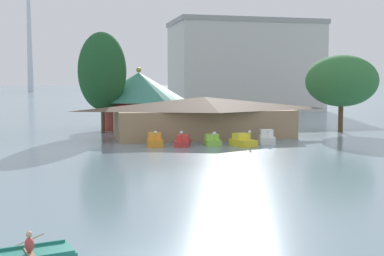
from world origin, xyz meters
The scene contains 10 objects.
pedal_boat_orange centered at (5.33, 32.62, 0.55)m, with size 1.67×2.32×1.66m.
pedal_boat_red centered at (8.12, 32.28, 0.44)m, with size 2.21×3.05×1.63m.
pedal_boat_lime centered at (11.14, 31.99, 0.46)m, with size 1.68×2.46×1.50m.
pedal_boat_yellow centered at (13.94, 30.72, 0.51)m, with size 2.37×3.03×1.68m.
pedal_boat_white centered at (17.15, 32.29, 0.56)m, with size 2.25×3.10×1.59m.
boathouse centered at (12.15, 38.99, 2.47)m, with size 21.59×8.63×4.71m.
green_roof_pavilion centered at (6.50, 51.86, 4.51)m, with size 13.53×13.53×8.38m.
shoreline_tree_mid centered at (1.37, 48.34, 7.76)m, with size 6.09×6.09×12.69m.
shoreline_tree_right centered at (31.25, 41.98, 6.54)m, with size 9.18×9.18×9.86m.
background_building_block centered at (36.35, 93.06, 9.99)m, with size 32.71×17.62×19.95m.
Camera 1 is at (-3.31, -18.02, 6.41)m, focal length 48.39 mm.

